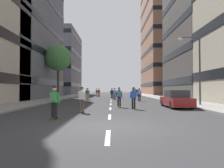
% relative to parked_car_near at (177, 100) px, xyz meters
% --- Properties ---
extents(ground_plane, '(160.83, 160.83, 0.00)m').
position_rel_parked_car_near_xyz_m(ground_plane, '(-5.73, 17.85, -0.70)').
color(ground_plane, '#333335').
extents(sidewalk_left, '(3.87, 73.71, 0.14)m').
position_rel_parked_car_near_xyz_m(sidewalk_left, '(-14.59, 21.20, -0.63)').
color(sidewalk_left, gray).
rests_on(sidewalk_left, ground_plane).
extents(sidewalk_right, '(3.87, 73.71, 0.14)m').
position_rel_parked_car_near_xyz_m(sidewalk_right, '(3.14, 21.20, -0.63)').
color(sidewalk_right, gray).
rests_on(sidewalk_right, ground_plane).
extents(lane_markings, '(0.16, 62.20, 0.01)m').
position_rel_parked_car_near_xyz_m(lane_markings, '(-5.73, 19.04, -0.70)').
color(lane_markings, silver).
rests_on(lane_markings, ground_plane).
extents(building_left_mid, '(14.90, 21.76, 23.79)m').
position_rel_parked_car_near_xyz_m(building_left_mid, '(-23.92, 17.12, 11.29)').
color(building_left_mid, slate).
rests_on(building_left_mid, ground_plane).
extents(building_left_far, '(14.90, 19.03, 19.28)m').
position_rel_parked_car_near_xyz_m(building_left_far, '(-23.92, 46.18, 9.03)').
color(building_left_far, slate).
rests_on(building_left_far, ground_plane).
extents(building_right_mid, '(14.90, 16.13, 33.23)m').
position_rel_parked_car_near_xyz_m(building_right_mid, '(12.46, 17.12, 16.01)').
color(building_right_mid, '#4C4744').
rests_on(building_right_mid, ground_plane).
extents(building_right_far, '(14.90, 22.61, 34.81)m').
position_rel_parked_car_near_xyz_m(building_right_far, '(12.46, 46.18, 16.80)').
color(building_right_far, '#9E6B51').
rests_on(building_right_far, ground_plane).
extents(parked_car_near, '(1.82, 4.40, 1.52)m').
position_rel_parked_car_near_xyz_m(parked_car_near, '(0.00, 0.00, 0.00)').
color(parked_car_near, maroon).
rests_on(parked_car_near, ground_plane).
extents(parked_car_mid, '(1.82, 4.40, 1.52)m').
position_rel_parked_car_near_xyz_m(parked_car_mid, '(0.00, 31.01, 0.00)').
color(parked_car_mid, silver).
rests_on(parked_car_mid, ground_plane).
extents(street_tree_near, '(4.34, 4.34, 8.85)m').
position_rel_parked_car_near_xyz_m(street_tree_near, '(-14.59, 16.30, 6.09)').
color(street_tree_near, '#4C3823').
rests_on(street_tree_near, sidewalk_left).
extents(streetlamp_right, '(2.13, 0.30, 6.50)m').
position_rel_parked_car_near_xyz_m(streetlamp_right, '(2.38, 1.54, 3.44)').
color(streetlamp_right, '#3F3F44').
rests_on(streetlamp_right, sidewalk_right).
extents(skater_0, '(0.56, 0.92, 1.78)m').
position_rel_parked_car_near_xyz_m(skater_0, '(-8.35, 25.45, 0.32)').
color(skater_0, brown).
rests_on(skater_0, ground_plane).
extents(skater_1, '(0.56, 0.92, 1.78)m').
position_rel_parked_car_near_xyz_m(skater_1, '(-8.94, 27.51, 0.32)').
color(skater_1, brown).
rests_on(skater_1, ground_plane).
extents(skater_2, '(0.56, 0.92, 1.78)m').
position_rel_parked_car_near_xyz_m(skater_2, '(-9.37, 14.17, 0.32)').
color(skater_2, brown).
rests_on(skater_2, ground_plane).
extents(skater_3, '(0.55, 0.91, 1.78)m').
position_rel_parked_car_near_xyz_m(skater_3, '(-1.99, 9.09, 0.32)').
color(skater_3, brown).
rests_on(skater_3, ground_plane).
extents(skater_4, '(0.57, 0.92, 1.78)m').
position_rel_parked_car_near_xyz_m(skater_4, '(-4.20, 20.93, 0.29)').
color(skater_4, brown).
rests_on(skater_4, ground_plane).
extents(skater_5, '(0.56, 0.92, 1.78)m').
position_rel_parked_car_near_xyz_m(skater_5, '(-8.66, -6.96, 0.32)').
color(skater_5, brown).
rests_on(skater_5, ground_plane).
extents(skater_6, '(0.55, 0.91, 1.78)m').
position_rel_parked_car_near_xyz_m(skater_6, '(-4.96, 0.31, 0.32)').
color(skater_6, brown).
rests_on(skater_6, ground_plane).
extents(skater_7, '(0.57, 0.92, 1.78)m').
position_rel_parked_car_near_xyz_m(skater_7, '(-9.33, 12.59, 0.32)').
color(skater_7, brown).
rests_on(skater_7, ground_plane).
extents(skater_8, '(0.54, 0.91, 1.78)m').
position_rel_parked_car_near_xyz_m(skater_8, '(-1.98, 14.33, 0.32)').
color(skater_8, brown).
rests_on(skater_8, ground_plane).
extents(skater_9, '(0.57, 0.92, 1.78)m').
position_rel_parked_car_near_xyz_m(skater_9, '(-3.86, -1.31, 0.29)').
color(skater_9, brown).
rests_on(skater_9, ground_plane).
extents(skater_10, '(0.55, 0.91, 1.78)m').
position_rel_parked_car_near_xyz_m(skater_10, '(-5.60, 15.23, 0.32)').
color(skater_10, brown).
rests_on(skater_10, ground_plane).
extents(skater_11, '(0.54, 0.91, 1.78)m').
position_rel_parked_car_near_xyz_m(skater_11, '(-7.68, -3.72, 0.29)').
color(skater_11, brown).
rests_on(skater_11, ground_plane).
extents(skater_12, '(0.56, 0.92, 1.78)m').
position_rel_parked_car_near_xyz_m(skater_12, '(-4.37, 17.14, 0.29)').
color(skater_12, brown).
rests_on(skater_12, ground_plane).
extents(skater_13, '(0.53, 0.90, 1.78)m').
position_rel_parked_car_near_xyz_m(skater_13, '(-5.21, 12.63, 0.32)').
color(skater_13, brown).
rests_on(skater_13, ground_plane).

